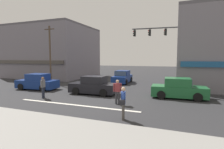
# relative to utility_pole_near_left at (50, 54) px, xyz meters

# --- Properties ---
(ground_plane) EXTENTS (120.00, 120.00, 0.00)m
(ground_plane) POSITION_rel_utility_pole_near_left_xyz_m (8.42, -4.25, -3.68)
(ground_plane) COLOR #2B2B2D
(lane_marking_stripe) EXTENTS (9.00, 0.24, 0.01)m
(lane_marking_stripe) POSITION_rel_utility_pole_near_left_xyz_m (8.42, -7.75, -3.68)
(lane_marking_stripe) COLOR silver
(lane_marking_stripe) RESTS_ON ground
(sidewalk_curb) EXTENTS (40.00, 5.00, 0.16)m
(sidewalk_curb) POSITION_rel_utility_pole_near_left_xyz_m (8.42, -12.75, -3.60)
(sidewalk_curb) COLOR gray
(sidewalk_curb) RESTS_ON ground
(building_left_block) EXTENTS (12.89, 10.93, 8.40)m
(building_left_block) POSITION_rel_utility_pole_near_left_xyz_m (-5.52, 7.31, 0.52)
(building_left_block) COLOR slate
(building_left_block) RESTS_ON ground
(utility_pole_near_left) EXTENTS (1.40, 0.22, 7.07)m
(utility_pole_near_left) POSITION_rel_utility_pole_near_left_xyz_m (0.00, 0.00, 0.00)
(utility_pole_near_left) COLOR brown
(utility_pole_near_left) RESTS_ON ground
(traffic_light_mast) EXTENTS (4.88, 0.62, 6.20)m
(traffic_light_mast) POSITION_rel_utility_pole_near_left_xyz_m (14.03, -0.35, 0.62)
(traffic_light_mast) COLOR #47474C
(traffic_light_mast) RESTS_ON ground
(sedan_crossing_rightbound) EXTENTS (1.96, 4.14, 1.58)m
(sedan_crossing_rightbound) POSITION_rel_utility_pole_near_left_xyz_m (8.24, 3.59, -2.97)
(sedan_crossing_rightbound) COLOR navy
(sedan_crossing_rightbound) RESTS_ON ground
(sedan_waiting_far) EXTENTS (4.22, 2.12, 1.58)m
(sedan_waiting_far) POSITION_rel_utility_pole_near_left_xyz_m (1.61, -3.90, -2.97)
(sedan_waiting_far) COLOR navy
(sedan_waiting_far) RESTS_ON ground
(sedan_approaching_near) EXTENTS (4.15, 1.97, 1.58)m
(sedan_approaching_near) POSITION_rel_utility_pole_near_left_xyz_m (7.95, -3.96, -2.97)
(sedan_approaching_near) COLOR black
(sedan_approaching_near) RESTS_ON ground
(sedan_crossing_center) EXTENTS (4.17, 2.03, 1.58)m
(sedan_crossing_center) POSITION_rel_utility_pole_near_left_xyz_m (14.91, -3.04, -2.97)
(sedan_crossing_center) COLOR #1E6033
(sedan_crossing_center) RESTS_ON ground
(pedestrian_foreground_with_bag) EXTENTS (0.35, 0.69, 1.67)m
(pedestrian_foreground_with_bag) POSITION_rel_utility_pole_near_left_xyz_m (12.32, -9.33, -2.73)
(pedestrian_foreground_with_bag) COLOR #4C4742
(pedestrian_foreground_with_bag) RESTS_ON ground
(pedestrian_mid_crossing) EXTENTS (0.69, 0.39, 1.67)m
(pedestrian_mid_crossing) POSITION_rel_utility_pole_near_left_xyz_m (11.07, -6.53, -2.73)
(pedestrian_mid_crossing) COLOR #333338
(pedestrian_mid_crossing) RESTS_ON ground
(pedestrian_far_side) EXTENTS (0.31, 0.55, 1.67)m
(pedestrian_far_side) POSITION_rel_utility_pole_near_left_xyz_m (5.01, -6.85, -2.73)
(pedestrian_far_side) COLOR #232838
(pedestrian_far_side) RESTS_ON ground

